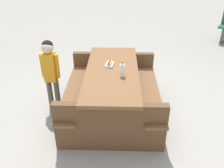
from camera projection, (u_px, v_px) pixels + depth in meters
ground_plane at (112, 112)px, 3.88m from camera, size 30.00×30.00×0.00m
picnic_table at (112, 89)px, 3.65m from camera, size 2.10×1.81×0.75m
soda_bottle at (122, 69)px, 3.31m from camera, size 0.07×0.07×0.23m
hotdog_tray at (110, 64)px, 3.63m from camera, size 0.21×0.17×0.08m
child_in_coat at (50, 67)px, 3.62m from camera, size 0.21×0.27×1.16m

